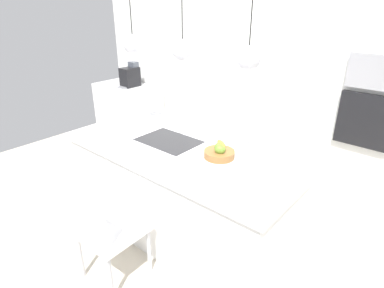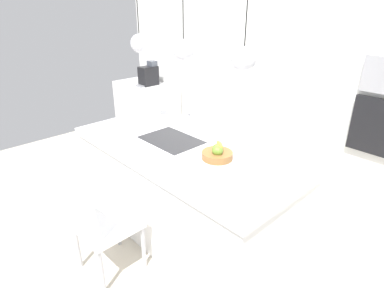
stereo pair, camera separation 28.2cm
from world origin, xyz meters
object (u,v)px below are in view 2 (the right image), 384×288
at_px(fruit_bowl, 217,153).
at_px(chair_near, 100,223).
at_px(oven, 381,128).
at_px(coffee_machine, 149,75).

bearing_deg(fruit_bowl, chair_near, -114.72).
distance_m(fruit_bowl, oven, 1.72).
relative_size(fruit_bowl, oven, 0.46).
bearing_deg(coffee_machine, chair_near, -43.68).
xyz_separation_m(fruit_bowl, coffee_machine, (-2.68, 1.26, 0.05)).
bearing_deg(oven, coffee_machine, -175.02).
distance_m(fruit_bowl, chair_near, 1.10).
height_order(coffee_machine, chair_near, coffee_machine).
relative_size(fruit_bowl, chair_near, 0.30).
xyz_separation_m(coffee_machine, chair_near, (2.26, -2.16, -0.51)).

